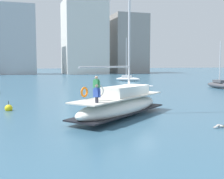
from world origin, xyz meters
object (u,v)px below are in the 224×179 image
at_px(moored_sloop_near, 128,78).
at_px(seagull, 219,126).
at_px(moored_catamaran, 218,84).
at_px(mooring_buoy, 9,108).
at_px(main_sailboat, 121,104).

relative_size(moored_sloop_near, seagull, 8.70).
height_order(moored_catamaran, mooring_buoy, moored_catamaran).
distance_m(moored_sloop_near, moored_catamaran, 21.68).
relative_size(moored_sloop_near, mooring_buoy, 10.24).
relative_size(main_sailboat, moored_catamaran, 1.97).
bearing_deg(moored_sloop_near, mooring_buoy, -124.87).
bearing_deg(seagull, mooring_buoy, 139.76).
xyz_separation_m(moored_catamaran, seagull, (-17.89, -22.89, -0.44)).
bearing_deg(main_sailboat, mooring_buoy, 146.27).
relative_size(moored_catamaran, seagull, 6.72).
bearing_deg(main_sailboat, moored_catamaran, 38.51).
bearing_deg(mooring_buoy, moored_catamaran, 22.54).
bearing_deg(moored_sloop_near, seagull, -103.88).
height_order(moored_catamaran, seagull, moored_catamaran).
xyz_separation_m(moored_sloop_near, mooring_buoy, (-22.98, -32.97, -0.42)).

